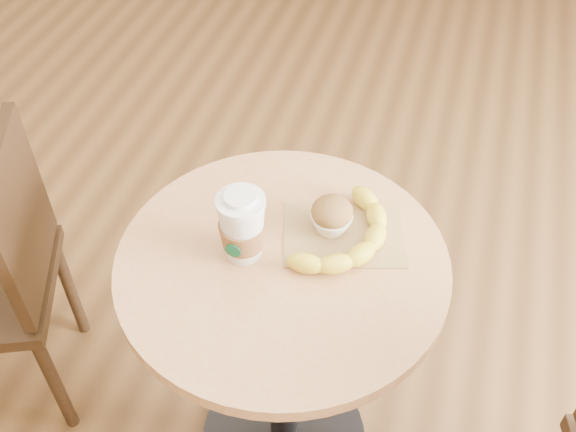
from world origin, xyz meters
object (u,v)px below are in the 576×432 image
object	(u,v)px
muffin	(332,216)
banana	(347,232)
coffee_cup	(242,228)
cafe_table	(283,329)

from	to	relation	value
muffin	banana	size ratio (longest dim) A/B	0.30
coffee_cup	banana	world-z (taller)	coffee_cup
cafe_table	coffee_cup	bearing A→B (deg)	-175.20
muffin	cafe_table	bearing A→B (deg)	-125.02
coffee_cup	banana	distance (m)	0.21
cafe_table	muffin	world-z (taller)	muffin
muffin	banana	distance (m)	0.04
coffee_cup	muffin	distance (m)	0.19
cafe_table	coffee_cup	distance (m)	0.31
muffin	banana	xyz separation A→B (m)	(0.04, -0.02, -0.02)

